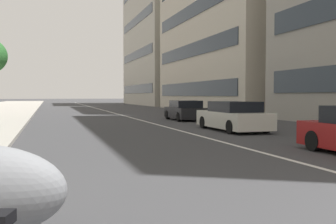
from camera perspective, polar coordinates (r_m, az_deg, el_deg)
The scene contains 4 objects.
lane_centre_stripe at distance 38.80m, azimuth -8.29°, elevation -0.05°, with size 110.00×0.16×0.01m, color silver.
car_lead_in_lane at distance 18.73m, azimuth 9.52°, elevation -0.69°, with size 4.67×1.92×1.39m.
car_far_down_avenue at distance 26.38m, azimuth 2.52°, elevation 0.18°, with size 4.18×1.99×1.33m.
office_tower_near_left at distance 73.35m, azimuth 0.87°, elevation 15.01°, with size 24.87×14.13×35.27m.
Camera 1 is at (-3.30, 5.97, 1.67)m, focal length 41.56 mm.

